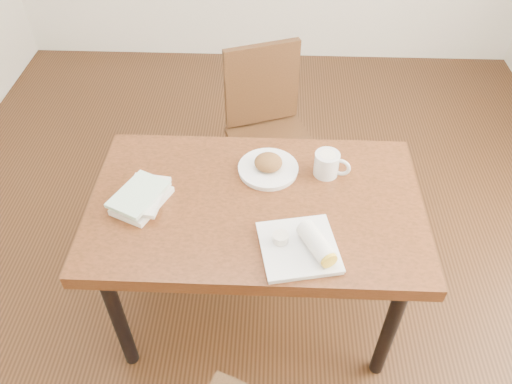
{
  "coord_description": "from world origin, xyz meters",
  "views": [
    {
      "loc": [
        0.06,
        -1.38,
        2.15
      ],
      "look_at": [
        0.0,
        0.0,
        0.8
      ],
      "focal_mm": 35.0,
      "sensor_mm": 36.0,
      "label": 1
    }
  ],
  "objects_px": {
    "chair_far": "(268,124)",
    "plate_burrito": "(304,246)",
    "book_stack": "(142,197)",
    "coffee_mug": "(328,164)",
    "table": "(256,215)",
    "plate_scone": "(268,167)"
  },
  "relations": [
    {
      "from": "coffee_mug",
      "to": "plate_burrito",
      "type": "relative_size",
      "value": 0.47
    },
    {
      "from": "table",
      "to": "plate_scone",
      "type": "relative_size",
      "value": 5.19
    },
    {
      "from": "plate_burrito",
      "to": "chair_far",
      "type": "bearing_deg",
      "value": 98.23
    },
    {
      "from": "plate_scone",
      "to": "book_stack",
      "type": "height_order",
      "value": "plate_scone"
    },
    {
      "from": "coffee_mug",
      "to": "book_stack",
      "type": "relative_size",
      "value": 0.55
    },
    {
      "from": "coffee_mug",
      "to": "table",
      "type": "bearing_deg",
      "value": -149.0
    },
    {
      "from": "plate_scone",
      "to": "book_stack",
      "type": "distance_m",
      "value": 0.53
    },
    {
      "from": "plate_burrito",
      "to": "coffee_mug",
      "type": "bearing_deg",
      "value": 75.52
    },
    {
      "from": "table",
      "to": "coffee_mug",
      "type": "bearing_deg",
      "value": 31.0
    },
    {
      "from": "plate_scone",
      "to": "coffee_mug",
      "type": "height_order",
      "value": "coffee_mug"
    },
    {
      "from": "coffee_mug",
      "to": "plate_scone",
      "type": "bearing_deg",
      "value": 178.57
    },
    {
      "from": "chair_far",
      "to": "coffee_mug",
      "type": "distance_m",
      "value": 0.7
    },
    {
      "from": "chair_far",
      "to": "plate_burrito",
      "type": "bearing_deg",
      "value": -81.77
    },
    {
      "from": "coffee_mug",
      "to": "book_stack",
      "type": "bearing_deg",
      "value": -164.77
    },
    {
      "from": "table",
      "to": "coffee_mug",
      "type": "xyz_separation_m",
      "value": [
        0.29,
        0.17,
        0.14
      ]
    },
    {
      "from": "coffee_mug",
      "to": "plate_burrito",
      "type": "xyz_separation_m",
      "value": [
        -0.11,
        -0.42,
        -0.03
      ]
    },
    {
      "from": "table",
      "to": "book_stack",
      "type": "height_order",
      "value": "book_stack"
    },
    {
      "from": "table",
      "to": "chair_far",
      "type": "height_order",
      "value": "chair_far"
    },
    {
      "from": "plate_burrito",
      "to": "book_stack",
      "type": "xyz_separation_m",
      "value": [
        -0.62,
        0.22,
        0.0
      ]
    },
    {
      "from": "plate_burrito",
      "to": "book_stack",
      "type": "relative_size",
      "value": 1.17
    },
    {
      "from": "chair_far",
      "to": "plate_burrito",
      "type": "height_order",
      "value": "chair_far"
    },
    {
      "from": "book_stack",
      "to": "plate_burrito",
      "type": "bearing_deg",
      "value": -19.24
    }
  ]
}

